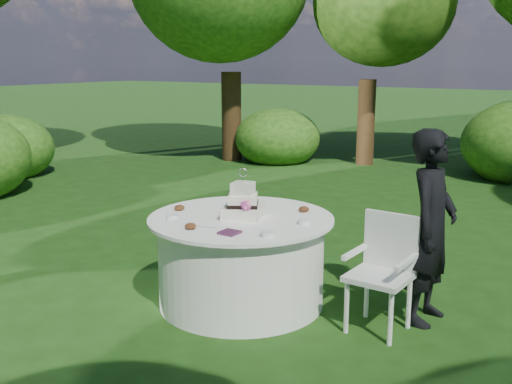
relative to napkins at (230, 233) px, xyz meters
The scene contains 9 objects.
ground 0.93m from the napkins, 113.93° to the left, with size 80.00×80.00×0.00m, color #19360E.
napkins is the anchor object (origin of this frame).
feather_plume 0.42m from the napkins, behind, with size 0.48×0.07×0.01m, color white.
guest 1.58m from the napkins, 37.94° to the left, with size 0.56×0.37×1.55m, color black.
table 0.64m from the napkins, 113.93° to the left, with size 1.56×1.56×0.77m.
cake 0.49m from the napkins, 111.06° to the left, with size 0.39×0.39×0.42m.
chair 1.22m from the napkins, 33.47° to the left, with size 0.48×0.47×0.90m.
votives 0.43m from the napkins, 107.77° to the left, with size 1.09×0.95×0.04m.
petal_cups 0.50m from the napkins, 128.43° to the left, with size 1.03×1.04×0.05m.
Camera 1 is at (2.69, -4.04, 2.06)m, focal length 42.00 mm.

